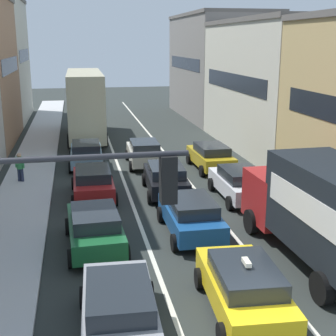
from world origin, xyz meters
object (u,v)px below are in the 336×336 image
at_px(sedan_left_lane_fourth, 86,153).
at_px(sedan_right_lane_behind_truck, 239,183).
at_px(sedan_left_lane_front, 119,309).
at_px(pedestrian_near_kerb, 20,166).
at_px(coupe_centre_lane_fourth, 144,152).
at_px(removalist_box_truck, 322,208).
at_px(bus_mid_queue_primary, 85,102).
at_px(taxi_centre_lane_front, 244,287).
at_px(wagon_left_lane_second, 95,227).
at_px(wagon_right_lane_far, 211,156).
at_px(sedan_left_lane_third, 93,182).
at_px(sedan_centre_lane_second, 191,215).
at_px(traffic_light_pole, 59,249).
at_px(hatchback_centre_lane_third, 166,178).

xyz_separation_m(sedan_left_lane_fourth, sedan_right_lane_behind_truck, (6.92, -7.55, 0.00)).
relative_size(sedan_left_lane_front, pedestrian_near_kerb, 2.63).
distance_m(coupe_centre_lane_fourth, sedan_right_lane_behind_truck, 8.00).
distance_m(removalist_box_truck, bus_mid_queue_primary, 24.12).
height_order(removalist_box_truck, sedan_left_lane_front, removalist_box_truck).
height_order(taxi_centre_lane_front, sedan_left_lane_front, taxi_centre_lane_front).
distance_m(wagon_left_lane_second, sedan_right_lane_behind_truck, 8.18).
relative_size(taxi_centre_lane_front, wagon_right_lane_far, 1.02).
distance_m(removalist_box_truck, sedan_left_lane_third, 11.14).
xyz_separation_m(sedan_centre_lane_second, pedestrian_near_kerb, (-7.15, 8.30, 0.15)).
height_order(sedan_left_lane_front, wagon_right_lane_far, same).
xyz_separation_m(sedan_left_lane_third, sedan_right_lane_behind_truck, (6.78, -1.47, 0.00)).
distance_m(sedan_left_lane_third, wagon_right_lane_far, 8.02).
distance_m(traffic_light_pole, coupe_centre_lane_fourth, 20.63).
distance_m(bus_mid_queue_primary, pedestrian_near_kerb, 12.21).
bearing_deg(bus_mid_queue_primary, traffic_light_pole, 178.18).
bearing_deg(hatchback_centre_lane_third, sedan_left_lane_third, 92.72).
bearing_deg(wagon_right_lane_far, sedan_left_lane_third, 118.95).
distance_m(sedan_left_lane_fourth, pedestrian_near_kerb, 4.59).
bearing_deg(pedestrian_near_kerb, wagon_left_lane_second, -130.19).
xyz_separation_m(traffic_light_pole, sedan_left_lane_third, (1.04, 14.21, -3.02)).
relative_size(sedan_left_lane_third, wagon_right_lane_far, 0.99).
height_order(sedan_left_lane_fourth, bus_mid_queue_primary, bus_mid_queue_primary).
relative_size(removalist_box_truck, sedan_right_lane_behind_truck, 1.80).
height_order(sedan_left_lane_front, coupe_centre_lane_fourth, same).
bearing_deg(taxi_centre_lane_front, sedan_left_lane_third, 21.71).
xyz_separation_m(traffic_light_pole, sedan_left_lane_front, (1.22, 2.86, -3.02)).
bearing_deg(sedan_left_lane_third, hatchback_centre_lane_third, -90.38).
distance_m(wagon_left_lane_second, bus_mid_queue_primary, 20.46).
xyz_separation_m(sedan_centre_lane_second, wagon_left_lane_second, (-3.69, -0.59, 0.00)).
relative_size(removalist_box_truck, hatchback_centre_lane_third, 1.77).
bearing_deg(removalist_box_truck, wagon_right_lane_far, -0.61).
relative_size(traffic_light_pole, sedan_left_lane_third, 1.28).
distance_m(taxi_centre_lane_front, sedan_left_lane_fourth, 17.39).
xyz_separation_m(traffic_light_pole, sedan_left_lane_fourth, (0.90, 20.30, -3.02)).
bearing_deg(sedan_left_lane_third, sedan_right_lane_behind_truck, -102.14).
distance_m(wagon_left_lane_second, sedan_left_lane_third, 5.79).
relative_size(traffic_light_pole, hatchback_centre_lane_third, 1.25).
xyz_separation_m(traffic_light_pole, bus_mid_queue_primary, (1.15, 28.78, -0.99)).
height_order(traffic_light_pole, hatchback_centre_lane_third, traffic_light_pole).
bearing_deg(sedan_left_lane_front, taxi_centre_lane_front, -80.00).
xyz_separation_m(sedan_right_lane_behind_truck, bus_mid_queue_primary, (-6.67, 16.04, 2.03)).
height_order(sedan_left_lane_fourth, pedestrian_near_kerb, pedestrian_near_kerb).
relative_size(sedan_centre_lane_second, bus_mid_queue_primary, 0.41).
distance_m(sedan_left_lane_front, coupe_centre_lane_fourth, 17.36).
xyz_separation_m(removalist_box_truck, sedan_centre_lane_second, (-3.60, 3.30, -1.18)).
bearing_deg(wagon_right_lane_far, wagon_left_lane_second, 142.97).
bearing_deg(sedan_right_lane_behind_truck, sedan_centre_lane_second, 138.79).
height_order(hatchback_centre_lane_third, bus_mid_queue_primary, bus_mid_queue_primary).
bearing_deg(taxi_centre_lane_front, sedan_left_lane_front, 101.01).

